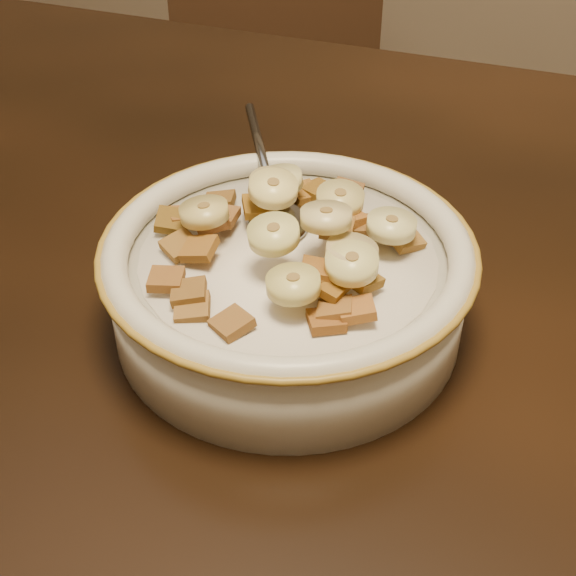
% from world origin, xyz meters
% --- Properties ---
extents(chair, '(0.48, 0.48, 0.85)m').
position_xyz_m(chair, '(-0.09, 0.76, 0.42)').
color(chair, '#372214').
rests_on(chair, floor).
extents(cereal_bowl, '(0.23, 0.23, 0.05)m').
position_xyz_m(cereal_bowl, '(0.28, -0.02, 0.78)').
color(cereal_bowl, beige).
rests_on(cereal_bowl, table).
extents(milk, '(0.19, 0.19, 0.00)m').
position_xyz_m(milk, '(0.28, -0.02, 0.80)').
color(milk, white).
rests_on(milk, cereal_bowl).
extents(spoon, '(0.06, 0.07, 0.01)m').
position_xyz_m(spoon, '(0.26, 0.01, 0.81)').
color(spoon, gray).
rests_on(spoon, cereal_bowl).
extents(cereal_square_0, '(0.03, 0.03, 0.01)m').
position_xyz_m(cereal_square_0, '(0.26, 0.04, 0.81)').
color(cereal_square_0, brown).
rests_on(cereal_square_0, milk).
extents(cereal_square_1, '(0.03, 0.03, 0.01)m').
position_xyz_m(cereal_square_1, '(0.20, -0.01, 0.81)').
color(cereal_square_1, brown).
rests_on(cereal_square_1, milk).
extents(cereal_square_2, '(0.03, 0.03, 0.01)m').
position_xyz_m(cereal_square_2, '(0.32, -0.08, 0.81)').
color(cereal_square_2, '#975322').
rests_on(cereal_square_2, milk).
extents(cereal_square_3, '(0.03, 0.03, 0.01)m').
position_xyz_m(cereal_square_3, '(0.25, 0.01, 0.82)').
color(cereal_square_3, brown).
rests_on(cereal_square_3, milk).
extents(cereal_square_4, '(0.03, 0.03, 0.01)m').
position_xyz_m(cereal_square_4, '(0.21, 0.01, 0.81)').
color(cereal_square_4, brown).
rests_on(cereal_square_4, milk).
extents(cereal_square_5, '(0.03, 0.03, 0.01)m').
position_xyz_m(cereal_square_5, '(0.25, 0.04, 0.81)').
color(cereal_square_5, brown).
rests_on(cereal_square_5, milk).
extents(cereal_square_6, '(0.03, 0.03, 0.01)m').
position_xyz_m(cereal_square_6, '(0.30, 0.01, 0.82)').
color(cereal_square_6, '#925B27').
rests_on(cereal_square_6, milk).
extents(cereal_square_7, '(0.03, 0.03, 0.01)m').
position_xyz_m(cereal_square_7, '(0.20, -0.02, 0.81)').
color(cereal_square_7, brown).
rests_on(cereal_square_7, milk).
extents(cereal_square_8, '(0.03, 0.03, 0.01)m').
position_xyz_m(cereal_square_8, '(0.24, -0.09, 0.81)').
color(cereal_square_8, olive).
rests_on(cereal_square_8, milk).
extents(cereal_square_9, '(0.02, 0.02, 0.01)m').
position_xyz_m(cereal_square_9, '(0.23, -0.05, 0.82)').
color(cereal_square_9, brown).
rests_on(cereal_square_9, milk).
extents(cereal_square_10, '(0.03, 0.03, 0.01)m').
position_xyz_m(cereal_square_10, '(0.33, -0.07, 0.81)').
color(cereal_square_10, '#975519').
rests_on(cereal_square_10, milk).
extents(cereal_square_11, '(0.02, 0.02, 0.01)m').
position_xyz_m(cereal_square_11, '(0.31, 0.01, 0.81)').
color(cereal_square_11, brown).
rests_on(cereal_square_11, milk).
extents(cereal_square_12, '(0.03, 0.03, 0.01)m').
position_xyz_m(cereal_square_12, '(0.34, 0.01, 0.81)').
color(cereal_square_12, olive).
rests_on(cereal_square_12, milk).
extents(cereal_square_13, '(0.02, 0.02, 0.01)m').
position_xyz_m(cereal_square_13, '(0.30, -0.05, 0.82)').
color(cereal_square_13, brown).
rests_on(cereal_square_13, milk).
extents(cereal_square_14, '(0.02, 0.02, 0.01)m').
position_xyz_m(cereal_square_14, '(0.29, 0.06, 0.81)').
color(cereal_square_14, brown).
rests_on(cereal_square_14, milk).
extents(cereal_square_15, '(0.03, 0.03, 0.01)m').
position_xyz_m(cereal_square_15, '(0.24, -0.08, 0.81)').
color(cereal_square_15, brown).
rests_on(cereal_square_15, milk).
extents(cereal_square_16, '(0.03, 0.03, 0.01)m').
position_xyz_m(cereal_square_16, '(0.30, -0.05, 0.82)').
color(cereal_square_16, brown).
rests_on(cereal_square_16, milk).
extents(cereal_square_17, '(0.03, 0.03, 0.01)m').
position_xyz_m(cereal_square_17, '(0.24, 0.04, 0.81)').
color(cereal_square_17, brown).
rests_on(cereal_square_17, milk).
extents(cereal_square_18, '(0.02, 0.02, 0.01)m').
position_xyz_m(cereal_square_18, '(0.30, -0.00, 0.82)').
color(cereal_square_18, brown).
rests_on(cereal_square_18, milk).
extents(cereal_square_19, '(0.02, 0.02, 0.01)m').
position_xyz_m(cereal_square_19, '(0.31, -0.05, 0.82)').
color(cereal_square_19, brown).
rests_on(cereal_square_19, milk).
extents(cereal_square_20, '(0.03, 0.03, 0.01)m').
position_xyz_m(cereal_square_20, '(0.22, -0.01, 0.81)').
color(cereal_square_20, '#966136').
rests_on(cereal_square_20, milk).
extents(cereal_square_21, '(0.03, 0.03, 0.01)m').
position_xyz_m(cereal_square_21, '(0.27, -0.10, 0.81)').
color(cereal_square_21, brown).
rests_on(cereal_square_21, milk).
extents(cereal_square_22, '(0.03, 0.03, 0.01)m').
position_xyz_m(cereal_square_22, '(0.32, -0.07, 0.81)').
color(cereal_square_22, brown).
rests_on(cereal_square_22, milk).
extents(cereal_square_23, '(0.03, 0.03, 0.01)m').
position_xyz_m(cereal_square_23, '(0.21, -0.04, 0.81)').
color(cereal_square_23, brown).
rests_on(cereal_square_23, milk).
extents(cereal_square_24, '(0.02, 0.02, 0.01)m').
position_xyz_m(cereal_square_24, '(0.33, 0.02, 0.81)').
color(cereal_square_24, '#995C24').
rests_on(cereal_square_24, milk).
extents(cereal_square_25, '(0.03, 0.03, 0.01)m').
position_xyz_m(cereal_square_25, '(0.25, 0.02, 0.82)').
color(cereal_square_25, brown).
rests_on(cereal_square_25, milk).
extents(cereal_square_26, '(0.02, 0.02, 0.01)m').
position_xyz_m(cereal_square_26, '(0.22, -0.08, 0.81)').
color(cereal_square_26, brown).
rests_on(cereal_square_26, milk).
extents(cereal_square_27, '(0.03, 0.03, 0.01)m').
position_xyz_m(cereal_square_27, '(0.26, 0.04, 0.81)').
color(cereal_square_27, '#9B6420').
rests_on(cereal_square_27, milk).
extents(cereal_square_28, '(0.03, 0.03, 0.01)m').
position_xyz_m(cereal_square_28, '(0.33, -0.04, 0.82)').
color(cereal_square_28, brown).
rests_on(cereal_square_28, milk).
extents(cereal_square_29, '(0.03, 0.03, 0.01)m').
position_xyz_m(cereal_square_29, '(0.27, 0.05, 0.81)').
color(cereal_square_29, brown).
rests_on(cereal_square_29, milk).
extents(cereal_square_30, '(0.02, 0.02, 0.01)m').
position_xyz_m(cereal_square_30, '(0.23, -0.01, 0.82)').
color(cereal_square_30, '#926032').
rests_on(cereal_square_30, milk).
extents(banana_slice_0, '(0.04, 0.04, 0.01)m').
position_xyz_m(banana_slice_0, '(0.30, 0.02, 0.83)').
color(banana_slice_0, '#D2BC7E').
rests_on(banana_slice_0, milk).
extents(banana_slice_1, '(0.04, 0.04, 0.02)m').
position_xyz_m(banana_slice_1, '(0.25, 0.03, 0.83)').
color(banana_slice_1, beige).
rests_on(banana_slice_1, milk).
extents(banana_slice_2, '(0.04, 0.04, 0.02)m').
position_xyz_m(banana_slice_2, '(0.26, 0.00, 0.84)').
color(banana_slice_2, tan).
rests_on(banana_slice_2, milk).
extents(banana_slice_3, '(0.04, 0.04, 0.01)m').
position_xyz_m(banana_slice_3, '(0.32, -0.03, 0.83)').
color(banana_slice_3, '#D3BF8B').
rests_on(banana_slice_3, milk).
extents(banana_slice_4, '(0.04, 0.04, 0.01)m').
position_xyz_m(banana_slice_4, '(0.32, -0.04, 0.83)').
color(banana_slice_4, '#FFF297').
rests_on(banana_slice_4, milk).
extents(banana_slice_5, '(0.03, 0.03, 0.01)m').
position_xyz_m(banana_slice_5, '(0.30, -0.02, 0.84)').
color(banana_slice_5, '#D0B98A').
rests_on(banana_slice_5, milk).
extents(banana_slice_6, '(0.04, 0.04, 0.02)m').
position_xyz_m(banana_slice_6, '(0.27, -0.04, 0.84)').
color(banana_slice_6, beige).
rests_on(banana_slice_6, milk).
extents(banana_slice_7, '(0.04, 0.04, 0.01)m').
position_xyz_m(banana_slice_7, '(0.33, 0.01, 0.82)').
color(banana_slice_7, '#CDC480').
rests_on(banana_slice_7, milk).
extents(banana_slice_8, '(0.04, 0.04, 0.02)m').
position_xyz_m(banana_slice_8, '(0.26, 0.00, 0.84)').
color(banana_slice_8, '#FCDE7A').
rests_on(banana_slice_8, milk).
extents(banana_slice_9, '(0.04, 0.04, 0.01)m').
position_xyz_m(banana_slice_9, '(0.30, -0.07, 0.83)').
color(banana_slice_9, tan).
rests_on(banana_slice_9, milk).
extents(banana_slice_10, '(0.04, 0.04, 0.01)m').
position_xyz_m(banana_slice_10, '(0.22, -0.02, 0.83)').
color(banana_slice_10, tan).
rests_on(banana_slice_10, milk).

